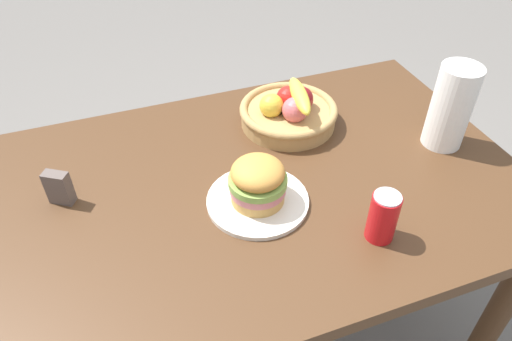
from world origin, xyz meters
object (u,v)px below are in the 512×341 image
at_px(paper_towel_roll, 451,107).
at_px(napkin_holder, 59,188).
at_px(fruit_basket, 289,111).
at_px(sandwich, 258,181).
at_px(soda_can, 383,217).
at_px(plate, 258,201).

xyz_separation_m(paper_towel_roll, napkin_holder, (-1.03, 0.12, -0.07)).
bearing_deg(fruit_basket, napkin_holder, -170.25).
height_order(sandwich, napkin_holder, sandwich).
relative_size(soda_can, paper_towel_roll, 0.53).
relative_size(soda_can, napkin_holder, 1.40).
bearing_deg(plate, sandwich, 75.96).
distance_m(sandwich, napkin_holder, 0.48).
relative_size(plate, soda_can, 2.01).
bearing_deg(plate, napkin_holder, 159.34).
distance_m(fruit_basket, napkin_holder, 0.66).
bearing_deg(napkin_holder, plate, 11.60).
height_order(sandwich, paper_towel_roll, paper_towel_roll).
distance_m(plate, paper_towel_roll, 0.59).
xyz_separation_m(sandwich, paper_towel_roll, (0.58, 0.05, 0.05)).
height_order(plate, fruit_basket, fruit_basket).
bearing_deg(plate, soda_can, -41.29).
bearing_deg(paper_towel_roll, sandwich, -175.01).
distance_m(soda_can, paper_towel_roll, 0.43).
bearing_deg(soda_can, paper_towel_roll, 35.15).
height_order(fruit_basket, paper_towel_roll, paper_towel_roll).
distance_m(sandwich, soda_can, 0.30).
xyz_separation_m(plate, soda_can, (0.22, -0.20, 0.06)).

